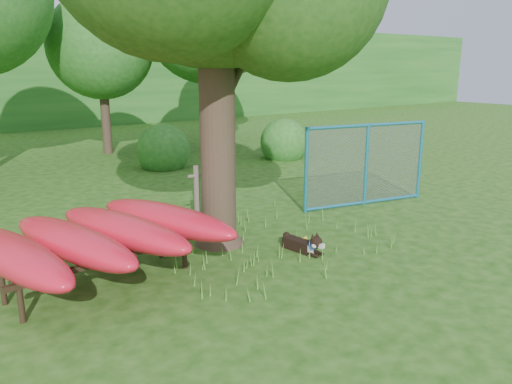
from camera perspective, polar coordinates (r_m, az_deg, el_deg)
ground at (r=9.08m, az=3.50°, el=-7.83°), size 80.00×80.00×0.00m
wooden_post at (r=10.54m, az=-6.75°, el=-0.52°), size 0.38×0.15×1.40m
kayak_rack at (r=8.19m, az=-17.56°, el=-4.79°), size 3.98×3.54×1.09m
husky_dog at (r=9.44m, az=5.56°, el=-5.96°), size 0.34×1.02×0.45m
fence_section at (r=12.67m, az=12.48°, el=3.07°), size 3.44×0.83×3.41m
wildflower_clump at (r=9.64m, az=5.61°, el=-5.36°), size 0.10×0.10×0.23m
bg_tree_c at (r=20.65m, az=-17.35°, el=15.57°), size 4.00×4.00×6.12m
bg_tree_d at (r=20.39m, az=-5.73°, el=18.89°), size 4.80×4.80×7.50m
bg_tree_e at (r=24.52m, az=-3.16°, el=18.49°), size 4.60×4.60×7.55m
shrub_right at (r=19.03m, az=3.19°, el=3.90°), size 1.80×1.80×1.80m
shrub_mid at (r=17.47m, az=-10.44°, el=2.75°), size 1.80×1.80×1.80m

